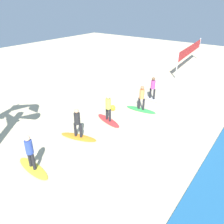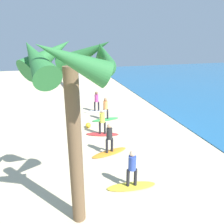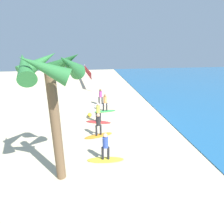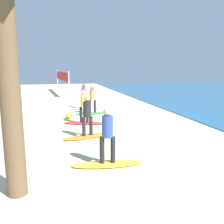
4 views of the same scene
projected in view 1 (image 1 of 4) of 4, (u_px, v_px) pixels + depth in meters
ground_plane at (151, 135)px, 12.35m from camera, size 60.00×60.00×0.00m
surfboard_white at (152, 99)px, 16.67m from camera, size 0.72×2.14×0.09m
surfer_white at (153, 86)px, 16.22m from camera, size 0.32×0.46×1.64m
surfboard_green at (141, 110)px, 15.09m from camera, size 0.75×2.14×0.09m
surfer_green at (142, 96)px, 14.64m from camera, size 0.32×0.46×1.64m
surfboard_red at (108, 121)px, 13.74m from camera, size 1.16×2.17×0.09m
surfer_red at (108, 106)px, 13.29m from camera, size 0.32×0.45×1.64m
surfboard_orange at (79, 137)px, 12.10m from camera, size 1.12×2.17×0.09m
surfer_orange at (77, 121)px, 11.66m from camera, size 0.32×0.45×1.64m
surfboard_yellow at (33, 168)px, 9.87m from camera, size 0.76×2.14×0.09m
surfer_yellow at (30, 150)px, 9.43m from camera, size 0.32×0.46×1.64m
volleyball_net at (190, 50)px, 23.86m from camera, size 9.06×0.95×2.50m
beach_ball at (113, 108)px, 15.03m from camera, size 0.37×0.37×0.37m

